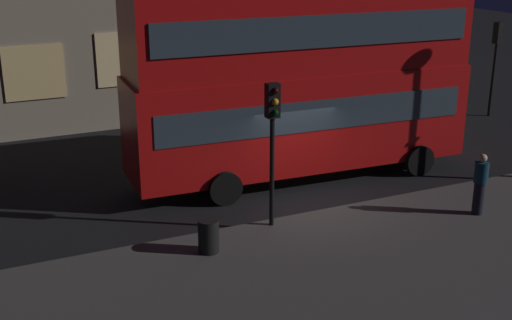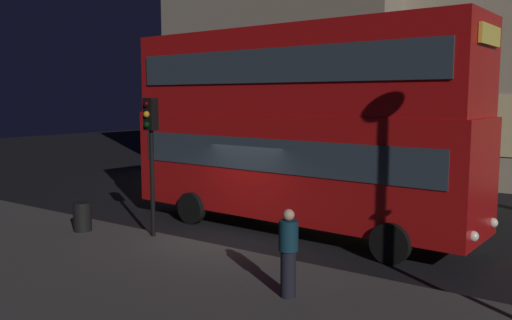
# 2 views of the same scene
# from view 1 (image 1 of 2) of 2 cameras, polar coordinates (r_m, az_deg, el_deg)

# --- Properties ---
(ground_plane) EXTENTS (80.00, 80.00, 0.00)m
(ground_plane) POSITION_cam_1_polar(r_m,az_deg,el_deg) (19.09, 4.48, -3.76)
(ground_plane) COLOR black
(sidewalk_slab) EXTENTS (44.00, 9.88, 0.12)m
(sidewalk_slab) POSITION_cam_1_polar(r_m,az_deg,el_deg) (14.91, 15.27, -10.99)
(sidewalk_slab) COLOR #423F3D
(sidewalk_slab) RESTS_ON ground
(double_decker_bus) EXTENTS (10.71, 3.16, 5.75)m
(double_decker_bus) POSITION_cam_1_polar(r_m,az_deg,el_deg) (20.32, 3.80, 7.03)
(double_decker_bus) COLOR #B20F0F
(double_decker_bus) RESTS_ON ground
(traffic_light_near_kerb) EXTENTS (0.32, 0.36, 3.71)m
(traffic_light_near_kerb) POSITION_cam_1_polar(r_m,az_deg,el_deg) (16.54, 1.41, 2.99)
(traffic_light_near_kerb) COLOR black
(traffic_light_near_kerb) RESTS_ON sidewalk_slab
(traffic_light_far_side) EXTENTS (0.37, 0.39, 3.86)m
(traffic_light_far_side) POSITION_cam_1_polar(r_m,az_deg,el_deg) (29.26, 19.58, 8.83)
(traffic_light_far_side) COLOR black
(traffic_light_far_side) RESTS_ON ground
(pedestrian) EXTENTS (0.37, 0.37, 1.68)m
(pedestrian) POSITION_cam_1_polar(r_m,az_deg,el_deg) (18.77, 18.41, -1.90)
(pedestrian) COLOR black
(pedestrian) RESTS_ON sidewalk_slab
(litter_bin) EXTENTS (0.50, 0.50, 0.81)m
(litter_bin) POSITION_cam_1_polar(r_m,az_deg,el_deg) (15.95, -4.03, -6.41)
(litter_bin) COLOR black
(litter_bin) RESTS_ON sidewalk_slab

